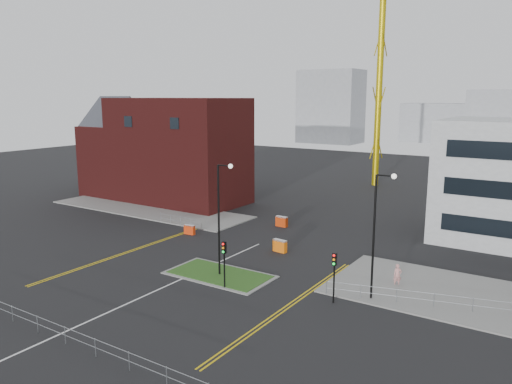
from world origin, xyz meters
TOP-DOWN VIEW (x-y plane):
  - ground at (0.00, 0.00)m, footprint 200.00×200.00m
  - pavement_left at (-20.00, 22.00)m, footprint 28.00×8.00m
  - pavement_right at (22.00, 14.00)m, footprint 24.00×10.00m
  - island_kerb at (2.00, 8.00)m, footprint 8.60×4.60m
  - grass_island at (2.00, 8.00)m, footprint 8.00×4.00m
  - brick_building at (-22.97, 28.00)m, footprint 24.20×10.07m
  - tower_crane at (4.00, 54.78)m, footprint 53.00×2.95m
  - streetlamp_island at (2.22, 8.00)m, footprint 1.46×0.36m
  - streetlamp_right_near at (14.22, 10.00)m, footprint 1.46×0.36m
  - traffic_light_island at (4.00, 5.98)m, footprint 0.28×0.33m
  - traffic_light_right at (12.00, 7.98)m, footprint 0.28×0.33m
  - railing_front at (0.00, -6.00)m, footprint 24.05×0.05m
  - railing_left at (-11.00, 18.00)m, footprint 6.05×0.05m
  - railing_right at (20.50, 11.50)m, footprint 19.05×5.05m
  - centre_line at (0.00, 2.00)m, footprint 0.15×30.00m
  - yellow_left_a at (-9.00, 10.00)m, footprint 0.12×24.00m
  - yellow_left_b at (-8.70, 10.00)m, footprint 0.12×24.00m
  - yellow_right_a at (9.50, 6.00)m, footprint 0.12×20.00m
  - yellow_right_b at (9.80, 6.00)m, footprint 0.12×20.00m
  - skyline_a at (-40.00, 120.00)m, footprint 18.00×12.00m
  - skyline_d at (-8.00, 140.00)m, footprint 30.00×12.00m
  - pedestrian at (14.76, 13.55)m, footprint 0.76×0.70m
  - barrier_left at (-8.00, 16.00)m, footprint 1.22×0.50m
  - barrier_mid at (-1.50, 24.00)m, footprint 1.40×0.54m
  - barrier_right at (2.95, 16.00)m, footprint 1.43×0.64m

SIDE VIEW (x-z plane):
  - ground at x=0.00m, z-range 0.00..0.00m
  - centre_line at x=0.00m, z-range 0.00..0.01m
  - yellow_left_a at x=-9.00m, z-range 0.00..0.01m
  - yellow_left_b at x=-8.70m, z-range 0.00..0.01m
  - yellow_right_a at x=9.50m, z-range 0.00..0.01m
  - yellow_right_b at x=9.80m, z-range 0.00..0.01m
  - island_kerb at x=2.00m, z-range 0.00..0.08m
  - pavement_left at x=-20.00m, z-range 0.00..0.12m
  - pavement_right at x=22.00m, z-range 0.00..0.12m
  - grass_island at x=2.00m, z-range 0.00..0.12m
  - barrier_left at x=-8.00m, z-range 0.04..1.04m
  - barrier_mid at x=-1.50m, z-range 0.05..1.21m
  - barrier_right at x=2.95m, z-range 0.05..1.21m
  - railing_left at x=-11.00m, z-range 0.19..1.29m
  - railing_right at x=20.50m, z-range 0.23..1.33m
  - railing_front at x=0.00m, z-range 0.23..1.33m
  - pedestrian at x=14.76m, z-range 0.00..1.74m
  - traffic_light_island at x=4.00m, z-range 0.74..4.39m
  - traffic_light_right at x=12.00m, z-range 0.74..4.39m
  - streetlamp_island at x=2.22m, z-range 0.82..10.00m
  - streetlamp_right_near at x=14.22m, z-range 0.82..10.00m
  - skyline_d at x=-8.00m, z-range 0.00..12.00m
  - brick_building at x=-22.97m, z-range -0.27..13.97m
  - skyline_a at x=-40.00m, z-range 0.00..22.00m
  - tower_crane at x=4.00m, z-range 6.85..42.36m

